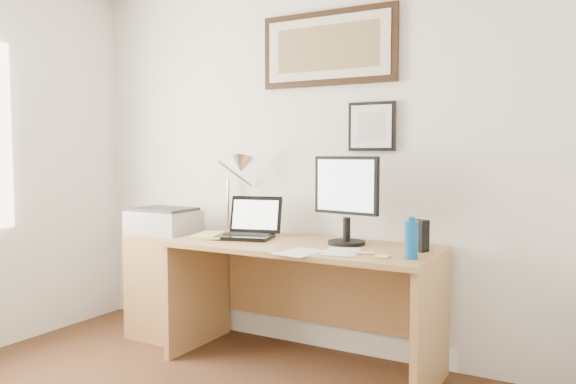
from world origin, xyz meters
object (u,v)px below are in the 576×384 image
Objects in this scene: water_bottle at (411,240)px; printer at (164,221)px; side_cabinet at (170,285)px; lcd_monitor at (346,195)px; laptop at (249,229)px; desk at (308,280)px; book at (197,235)px.

printer is (-1.80, 0.16, -0.03)m from water_bottle.
side_cabinet is 1.47m from lcd_monitor.
lcd_monitor is at bearing 5.01° from laptop.
water_bottle is 0.12× the size of desk.
lcd_monitor is 1.35m from printer.
laptop is 0.68m from printer.
lcd_monitor is (1.31, 0.05, 0.68)m from side_cabinet.
side_cabinet is 2.59× the size of book.
desk is at bearing -175.96° from lcd_monitor.
printer is at bearing 174.94° from water_bottle.
side_cabinet is at bearing 54.30° from printer.
book is 0.54× the size of lcd_monitor.
laptop is 0.75× the size of lcd_monitor.
book is at bearing -159.09° from laptop.
desk is 0.58m from lcd_monitor.
lcd_monitor is (0.65, 0.06, 0.23)m from laptop.
printer is at bearing 165.34° from book.
desk is at bearing 5.57° from laptop.
lcd_monitor is 1.18× the size of printer.
desk reaches higher than side_cabinet.
desk is at bearing 12.52° from book.
laptop reaches higher than printer.
water_bottle is 0.81m from desk.
book is at bearing -14.66° from printer.
laptop reaches higher than water_bottle.
book is 0.38m from printer.
desk is at bearing 162.27° from water_bottle.
water_bottle is at bearing -6.11° from side_cabinet.
water_bottle reaches higher than printer.
water_bottle reaches higher than book.
water_bottle is 0.50× the size of laptop.
water_bottle is at bearing -5.06° from printer.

